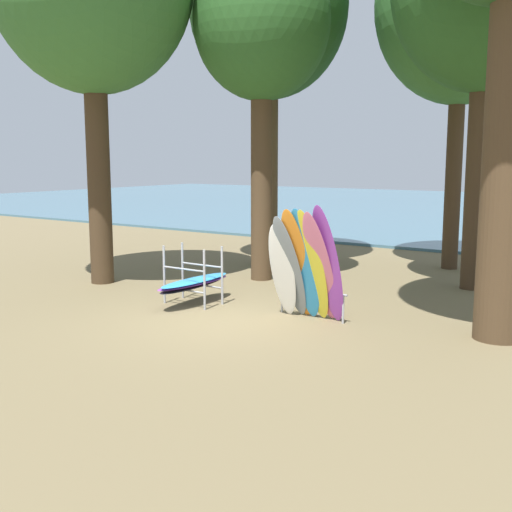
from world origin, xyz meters
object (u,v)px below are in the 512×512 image
object	(u,v)px
tree_mid_behind	(462,5)
tree_deep_back	(269,9)
leaning_board_pile	(305,267)
tree_far_left_back	(262,25)
board_storage_rack	(194,282)

from	to	relation	value
tree_mid_behind	tree_deep_back	xyz separation A→B (m)	(-4.81, -2.01, 0.14)
tree_deep_back	leaning_board_pile	world-z (taller)	tree_deep_back
tree_mid_behind	tree_far_left_back	distance (m)	5.61
leaning_board_pile	tree_mid_behind	bearing A→B (deg)	86.01
tree_far_left_back	leaning_board_pile	distance (m)	6.75
tree_deep_back	tree_mid_behind	bearing A→B (deg)	22.69
leaning_board_pile	board_storage_rack	distance (m)	2.75
tree_deep_back	leaning_board_pile	bearing A→B (deg)	-51.08
tree_mid_behind	leaning_board_pile	distance (m)	9.51
tree_far_left_back	leaning_board_pile	size ratio (longest dim) A/B	3.66
tree_far_left_back	tree_deep_back	size ratio (longest dim) A/B	0.84
leaning_board_pile	board_storage_rack	world-z (taller)	leaning_board_pile
tree_far_left_back	leaning_board_pile	bearing A→B (deg)	-45.22
leaning_board_pile	tree_deep_back	bearing A→B (deg)	128.92
tree_deep_back	board_storage_rack	bearing A→B (deg)	-73.38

